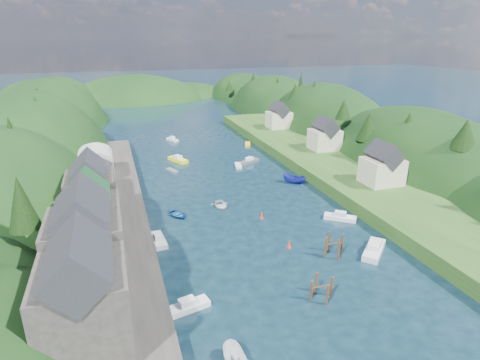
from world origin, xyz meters
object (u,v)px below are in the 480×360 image
object	(u,v)px
piling_cluster_near	(321,290)
channel_buoy_far	(262,216)
channel_buoy_near	(289,245)
piling_cluster_far	(334,247)

from	to	relation	value
piling_cluster_near	channel_buoy_far	xyz separation A→B (m)	(1.19, 23.08, -0.59)
channel_buoy_near	channel_buoy_far	distance (m)	10.79
piling_cluster_near	channel_buoy_far	distance (m)	23.12
piling_cluster_near	piling_cluster_far	size ratio (longest dim) A/B	0.89
piling_cluster_near	channel_buoy_far	bearing A→B (deg)	87.04
piling_cluster_far	piling_cluster_near	bearing A→B (deg)	-127.98
piling_cluster_far	channel_buoy_far	bearing A→B (deg)	110.12
piling_cluster_near	piling_cluster_far	xyz separation A→B (m)	(6.57, 8.41, 0.21)
piling_cluster_near	channel_buoy_far	size ratio (longest dim) A/B	2.98
channel_buoy_far	channel_buoy_near	bearing A→B (deg)	-88.66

